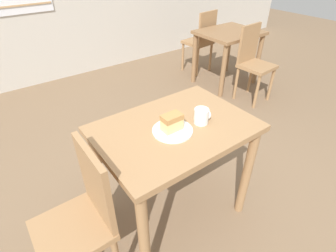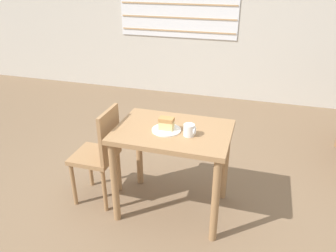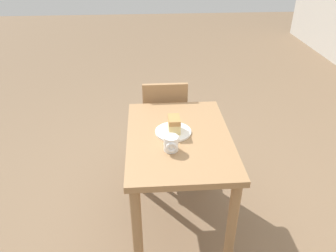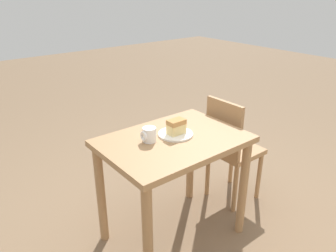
# 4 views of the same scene
# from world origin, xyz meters

# --- Properties ---
(ground_plane) EXTENTS (14.00, 14.00, 0.00)m
(ground_plane) POSITION_xyz_m (0.00, 0.00, 0.00)
(ground_plane) COLOR #7A6047
(wall_back) EXTENTS (10.00, 0.09, 2.80)m
(wall_back) POSITION_xyz_m (-0.01, 3.03, 1.41)
(wall_back) COLOR beige
(wall_back) RESTS_ON ground_plane
(dining_table_near) EXTENTS (0.92, 0.65, 0.78)m
(dining_table_near) POSITION_xyz_m (0.03, 0.13, 0.64)
(dining_table_near) COLOR #9E754C
(dining_table_near) RESTS_ON ground_plane
(chair_near_window) EXTENTS (0.36, 0.36, 0.90)m
(chair_near_window) POSITION_xyz_m (-0.61, 0.08, 0.49)
(chair_near_window) COLOR #9E754C
(chair_near_window) RESTS_ON ground_plane
(plate) EXTENTS (0.23, 0.23, 0.01)m
(plate) POSITION_xyz_m (-0.01, 0.10, 0.78)
(plate) COLOR white
(plate) RESTS_ON dining_table_near
(cake_slice) EXTENTS (0.11, 0.07, 0.10)m
(cake_slice) POSITION_xyz_m (-0.01, 0.10, 0.84)
(cake_slice) COLOR #E0C67F
(cake_slice) RESTS_ON plate
(coffee_mug) EXTENTS (0.09, 0.09, 0.09)m
(coffee_mug) POSITION_xyz_m (0.18, 0.07, 0.83)
(coffee_mug) COLOR white
(coffee_mug) RESTS_ON dining_table_near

